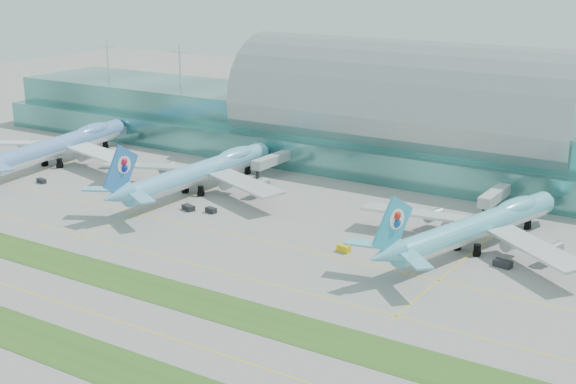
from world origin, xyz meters
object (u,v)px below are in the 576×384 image
Objects in this scene: terminal at (405,126)px; airliner_c at (479,225)px; airliner_b at (202,170)px; airliner_a at (60,144)px.

airliner_c is at bearing -52.36° from terminal.
terminal reaches higher than airliner_b.
airliner_c is (49.78, -64.54, -7.99)m from terminal.
terminal is 4.71× the size of airliner_c.
airliner_a reaches higher than airliner_c.
airliner_b is (62.68, 0.12, -0.37)m from airliner_a.
airliner_a is (-102.21, -61.45, -7.29)m from terminal.
airliner_b reaches higher than airliner_c.
terminal is 4.17× the size of airliner_a.
terminal is 119.49m from airliner_a.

